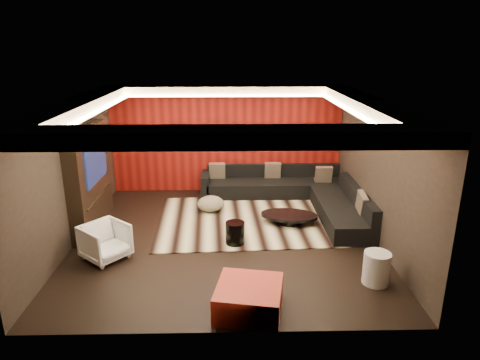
{
  "coord_description": "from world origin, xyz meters",
  "views": [
    {
      "loc": [
        0.11,
        -7.98,
        3.83
      ],
      "look_at": [
        0.3,
        0.6,
        1.05
      ],
      "focal_mm": 32.0,
      "sensor_mm": 36.0,
      "label": 1
    }
  ],
  "objects_px": {
    "sectional_sofa": "(297,194)",
    "white_side_table": "(376,268)",
    "drum_stool": "(235,233)",
    "orange_ottoman": "(249,298)",
    "coffee_table": "(289,218)",
    "armchair": "(105,242)"
  },
  "relations": [
    {
      "from": "orange_ottoman",
      "to": "white_side_table",
      "type": "bearing_deg",
      "value": 18.81
    },
    {
      "from": "white_side_table",
      "to": "sectional_sofa",
      "type": "relative_size",
      "value": 0.15
    },
    {
      "from": "orange_ottoman",
      "to": "armchair",
      "type": "distance_m",
      "value": 3.07
    },
    {
      "from": "sectional_sofa",
      "to": "white_side_table",
      "type": "bearing_deg",
      "value": -78.11
    },
    {
      "from": "coffee_table",
      "to": "drum_stool",
      "type": "bearing_deg",
      "value": -141.03
    },
    {
      "from": "orange_ottoman",
      "to": "coffee_table",
      "type": "bearing_deg",
      "value": 72.26
    },
    {
      "from": "armchair",
      "to": "sectional_sofa",
      "type": "height_order",
      "value": "sectional_sofa"
    },
    {
      "from": "white_side_table",
      "to": "orange_ottoman",
      "type": "height_order",
      "value": "white_side_table"
    },
    {
      "from": "coffee_table",
      "to": "drum_stool",
      "type": "relative_size",
      "value": 2.79
    },
    {
      "from": "drum_stool",
      "to": "orange_ottoman",
      "type": "distance_m",
      "value": 2.22
    },
    {
      "from": "drum_stool",
      "to": "sectional_sofa",
      "type": "height_order",
      "value": "sectional_sofa"
    },
    {
      "from": "white_side_table",
      "to": "drum_stool",
      "type": "bearing_deg",
      "value": 147.34
    },
    {
      "from": "white_side_table",
      "to": "armchair",
      "type": "distance_m",
      "value": 4.8
    },
    {
      "from": "drum_stool",
      "to": "orange_ottoman",
      "type": "xyz_separation_m",
      "value": [
        0.18,
        -2.21,
        -0.03
      ]
    },
    {
      "from": "coffee_table",
      "to": "armchair",
      "type": "bearing_deg",
      "value": -157.19
    },
    {
      "from": "white_side_table",
      "to": "sectional_sofa",
      "type": "bearing_deg",
      "value": 101.89
    },
    {
      "from": "orange_ottoman",
      "to": "drum_stool",
      "type": "bearing_deg",
      "value": 94.67
    },
    {
      "from": "armchair",
      "to": "drum_stool",
      "type": "bearing_deg",
      "value": -36.76
    },
    {
      "from": "drum_stool",
      "to": "armchair",
      "type": "xyz_separation_m",
      "value": [
        -2.39,
        -0.54,
        0.1
      ]
    },
    {
      "from": "drum_stool",
      "to": "white_side_table",
      "type": "relative_size",
      "value": 0.81
    },
    {
      "from": "sectional_sofa",
      "to": "coffee_table",
      "type": "bearing_deg",
      "value": -106.6
    },
    {
      "from": "coffee_table",
      "to": "sectional_sofa",
      "type": "xyz_separation_m",
      "value": [
        0.35,
        1.18,
        0.14
      ]
    }
  ]
}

